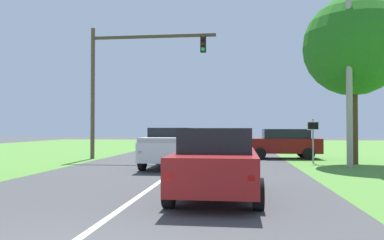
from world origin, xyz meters
The scene contains 8 objects.
ground_plane centered at (0.00, 9.76, 0.00)m, with size 120.00×120.00×0.00m, color #424244.
red_suv_near centered at (2.08, 5.89, 0.97)m, with size 2.30×4.90×1.83m.
pickup_truck_lead centered at (-0.41, 13.31, 0.95)m, with size 2.32×5.62×1.84m.
traffic_light centered at (-4.01, 17.50, 5.16)m, with size 7.51×0.40×7.83m.
keep_moving_sign centered at (6.56, 15.94, 1.48)m, with size 0.60×0.09×2.30m.
oak_tree_right centered at (8.56, 15.77, 6.00)m, with size 5.04×5.04×8.54m.
crossing_suv_far centered at (5.39, 19.04, 0.93)m, with size 4.49×2.16×1.78m.
utility_pole_right centered at (7.81, 13.94, 4.23)m, with size 0.28×0.28×8.46m, color #9E998E.
Camera 1 is at (2.58, -4.25, 1.82)m, focal length 35.40 mm.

